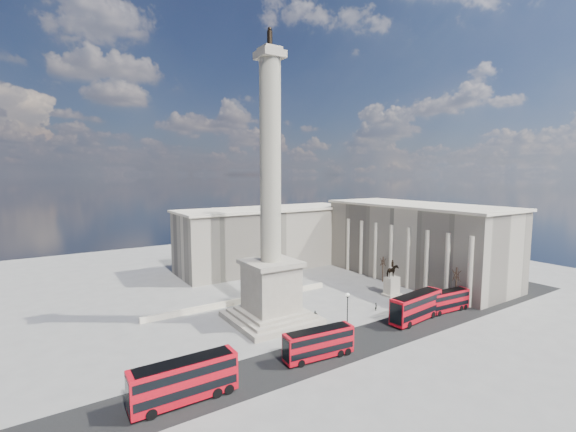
{
  "coord_description": "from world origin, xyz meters",
  "views": [
    {
      "loc": [
        -33.46,
        -51.89,
        25.71
      ],
      "look_at": [
        2.22,
        2.92,
        18.7
      ],
      "focal_mm": 24.0,
      "sensor_mm": 36.0,
      "label": 1
    }
  ],
  "objects_px": {
    "nelsons_column": "(271,249)",
    "equestrian_statue": "(392,283)",
    "victorian_lamp": "(347,309)",
    "pedestrian_walking": "(376,307)",
    "pedestrian_standing": "(402,301)",
    "red_bus_a": "(185,380)",
    "red_bus_c": "(416,306)",
    "pedestrian_crossing": "(315,315)",
    "red_bus_b": "(319,343)",
    "red_bus_d": "(447,301)"
  },
  "relations": [
    {
      "from": "nelsons_column",
      "to": "equestrian_statue",
      "type": "relative_size",
      "value": 6.43
    },
    {
      "from": "victorian_lamp",
      "to": "pedestrian_walking",
      "type": "xyz_separation_m",
      "value": [
        11.36,
        4.56,
        -3.13
      ]
    },
    {
      "from": "pedestrian_standing",
      "to": "red_bus_a",
      "type": "bearing_deg",
      "value": -8.32
    },
    {
      "from": "nelsons_column",
      "to": "victorian_lamp",
      "type": "distance_m",
      "value": 16.41
    },
    {
      "from": "red_bus_c",
      "to": "pedestrian_crossing",
      "type": "xyz_separation_m",
      "value": [
        -14.91,
        9.9,
        -1.69
      ]
    },
    {
      "from": "red_bus_b",
      "to": "equestrian_statue",
      "type": "bearing_deg",
      "value": 30.65
    },
    {
      "from": "pedestrian_standing",
      "to": "victorian_lamp",
      "type": "bearing_deg",
      "value": -6.43
    },
    {
      "from": "victorian_lamp",
      "to": "nelsons_column",
      "type": "bearing_deg",
      "value": 125.13
    },
    {
      "from": "red_bus_b",
      "to": "victorian_lamp",
      "type": "height_order",
      "value": "victorian_lamp"
    },
    {
      "from": "red_bus_c",
      "to": "pedestrian_walking",
      "type": "bearing_deg",
      "value": 100.83
    },
    {
      "from": "victorian_lamp",
      "to": "pedestrian_crossing",
      "type": "xyz_separation_m",
      "value": [
        -1.27,
        7.01,
        -3.01
      ]
    },
    {
      "from": "victorian_lamp",
      "to": "pedestrian_standing",
      "type": "height_order",
      "value": "victorian_lamp"
    },
    {
      "from": "red_bus_d",
      "to": "pedestrian_walking",
      "type": "xyz_separation_m",
      "value": [
        -10.96,
        7.61,
        -1.34
      ]
    },
    {
      "from": "nelsons_column",
      "to": "equestrian_statue",
      "type": "xyz_separation_m",
      "value": [
        28.84,
        -1.88,
        -10.25
      ]
    },
    {
      "from": "red_bus_a",
      "to": "red_bus_d",
      "type": "relative_size",
      "value": 1.21
    },
    {
      "from": "nelsons_column",
      "to": "pedestrian_standing",
      "type": "bearing_deg",
      "value": -15.59
    },
    {
      "from": "equestrian_statue",
      "to": "pedestrian_crossing",
      "type": "bearing_deg",
      "value": -174.04
    },
    {
      "from": "nelsons_column",
      "to": "pedestrian_standing",
      "type": "distance_m",
      "value": 29.52
    },
    {
      "from": "red_bus_c",
      "to": "pedestrian_standing",
      "type": "distance_m",
      "value": 8.35
    },
    {
      "from": "nelsons_column",
      "to": "red_bus_a",
      "type": "height_order",
      "value": "nelsons_column"
    },
    {
      "from": "red_bus_b",
      "to": "victorian_lamp",
      "type": "xyz_separation_m",
      "value": [
        9.43,
        4.7,
        1.67
      ]
    },
    {
      "from": "pedestrian_standing",
      "to": "pedestrian_crossing",
      "type": "relative_size",
      "value": 0.91
    },
    {
      "from": "victorian_lamp",
      "to": "equestrian_statue",
      "type": "xyz_separation_m",
      "value": [
        20.95,
        9.33,
        -1.22
      ]
    },
    {
      "from": "red_bus_d",
      "to": "victorian_lamp",
      "type": "height_order",
      "value": "victorian_lamp"
    },
    {
      "from": "pedestrian_crossing",
      "to": "equestrian_statue",
      "type": "bearing_deg",
      "value": -139.01
    },
    {
      "from": "red_bus_a",
      "to": "pedestrian_walking",
      "type": "relative_size",
      "value": 8.0
    },
    {
      "from": "red_bus_c",
      "to": "victorian_lamp",
      "type": "distance_m",
      "value": 14.0
    },
    {
      "from": "red_bus_b",
      "to": "red_bus_d",
      "type": "xyz_separation_m",
      "value": [
        31.75,
        1.65,
        -0.13
      ]
    },
    {
      "from": "equestrian_statue",
      "to": "red_bus_c",
      "type": "bearing_deg",
      "value": -120.91
    },
    {
      "from": "red_bus_c",
      "to": "pedestrian_standing",
      "type": "height_order",
      "value": "red_bus_c"
    },
    {
      "from": "pedestrian_walking",
      "to": "red_bus_a",
      "type": "bearing_deg",
      "value": 169.84
    },
    {
      "from": "red_bus_c",
      "to": "pedestrian_walking",
      "type": "relative_size",
      "value": 8.13
    },
    {
      "from": "red_bus_c",
      "to": "pedestrian_standing",
      "type": "relative_size",
      "value": 7.73
    },
    {
      "from": "red_bus_a",
      "to": "pedestrian_walking",
      "type": "height_order",
      "value": "red_bus_a"
    },
    {
      "from": "red_bus_c",
      "to": "victorian_lamp",
      "type": "bearing_deg",
      "value": 161.89
    },
    {
      "from": "red_bus_c",
      "to": "red_bus_d",
      "type": "xyz_separation_m",
      "value": [
        8.69,
        -0.16,
        -0.48
      ]
    },
    {
      "from": "nelsons_column",
      "to": "red_bus_a",
      "type": "distance_m",
      "value": 28.08
    },
    {
      "from": "red_bus_b",
      "to": "pedestrian_crossing",
      "type": "xyz_separation_m",
      "value": [
        8.16,
        11.71,
        -1.34
      ]
    },
    {
      "from": "red_bus_a",
      "to": "red_bus_d",
      "type": "distance_m",
      "value": 50.94
    },
    {
      "from": "red_bus_d",
      "to": "pedestrian_walking",
      "type": "relative_size",
      "value": 6.6
    },
    {
      "from": "red_bus_a",
      "to": "pedestrian_standing",
      "type": "height_order",
      "value": "red_bus_a"
    },
    {
      "from": "nelsons_column",
      "to": "pedestrian_walking",
      "type": "relative_size",
      "value": 32.92
    },
    {
      "from": "pedestrian_standing",
      "to": "red_bus_c",
      "type": "bearing_deg",
      "value": 38.49
    },
    {
      "from": "pedestrian_standing",
      "to": "pedestrian_crossing",
      "type": "distance_m",
      "value": 19.55
    },
    {
      "from": "nelsons_column",
      "to": "red_bus_c",
      "type": "bearing_deg",
      "value": -33.23
    },
    {
      "from": "red_bus_a",
      "to": "pedestrian_standing",
      "type": "relative_size",
      "value": 7.6
    },
    {
      "from": "red_bus_a",
      "to": "red_bus_c",
      "type": "distance_m",
      "value": 42.26
    },
    {
      "from": "nelsons_column",
      "to": "red_bus_a",
      "type": "relative_size",
      "value": 4.12
    },
    {
      "from": "nelsons_column",
      "to": "pedestrian_crossing",
      "type": "bearing_deg",
      "value": -32.43
    },
    {
      "from": "nelsons_column",
      "to": "red_bus_d",
      "type": "bearing_deg",
      "value": -25.28
    }
  ]
}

